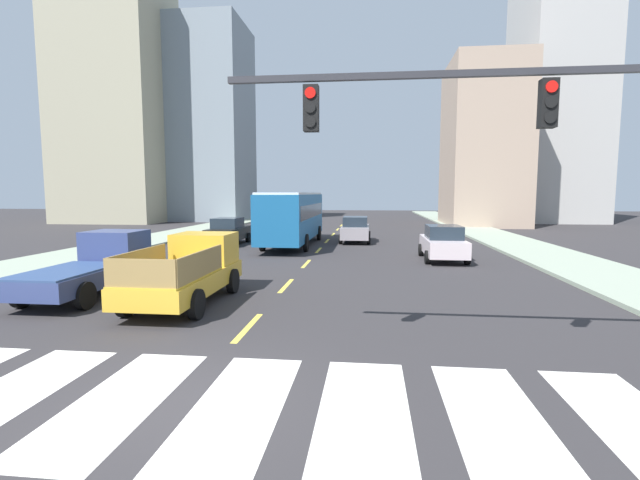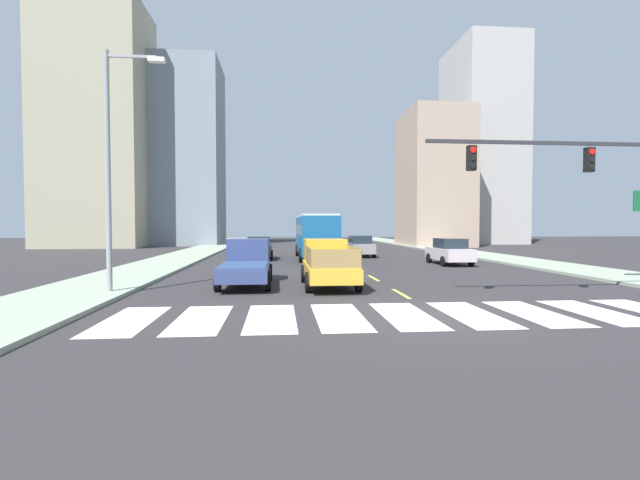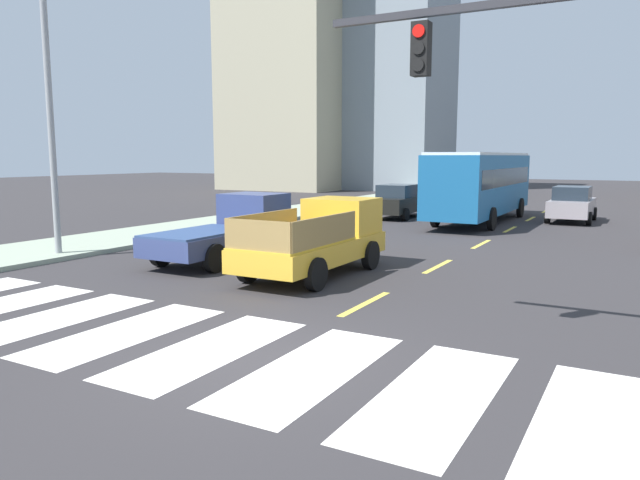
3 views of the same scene
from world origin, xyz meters
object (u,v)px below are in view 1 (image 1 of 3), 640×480
Objects in this scene: city_bus at (293,214)px; pickup_dark at (96,265)px; sedan_near_right at (228,231)px; sedan_near_left at (355,229)px; sedan_mid at (443,243)px; pickup_stakebed at (190,270)px; traffic_signal_gantry at (621,137)px.

pickup_dark is at bearing -104.42° from city_bus.
sedan_near_right is at bearing 86.93° from pickup_dark.
sedan_near_left is (7.97, 16.40, -0.06)m from pickup_dark.
pickup_dark is 18.24m from sedan_near_left.
sedan_near_right and sedan_mid have the same top height.
pickup_dark reaches higher than sedan_near_right.
pickup_stakebed and pickup_dark have the same top height.
traffic_signal_gantry is (9.16, -19.24, 2.31)m from city_bus.
city_bus reaches higher than sedan_mid.
city_bus reaches higher than pickup_dark.
city_bus is at bearing 86.68° from pickup_stakebed.
pickup_stakebed is at bearing -90.51° from city_bus.
pickup_dark is at bearing -146.54° from sedan_mid.
sedan_mid is 14.29m from traffic_signal_gantry.
traffic_signal_gantry reaches higher than sedan_mid.
city_bus is 10.03m from sedan_mid.
traffic_signal_gantry is (13.30, -5.16, 3.34)m from pickup_dark.
pickup_dark is 1.18× the size of sedan_mid.
city_bus is (4.14, 14.07, 1.03)m from pickup_dark.
traffic_signal_gantry is at bearing -88.14° from sedan_mid.
city_bus is at bearing 115.47° from traffic_signal_gantry.
pickup_dark reaches higher than sedan_near_left.
sedan_mid is (4.56, -7.70, 0.00)m from sedan_near_left.
pickup_stakebed is 11.29m from traffic_signal_gantry.
pickup_stakebed is 1.18× the size of sedan_mid.
pickup_stakebed reaches higher than sedan_near_right.
sedan_near_right is 13.73m from sedan_mid.
pickup_stakebed is at bearing -135.37° from sedan_mid.
traffic_signal_gantry reaches higher than sedan_near_left.
city_bus reaches higher than sedan_near_right.
pickup_stakebed is at bearing -104.85° from sedan_near_left.
pickup_stakebed is at bearing -76.11° from sedan_near_right.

